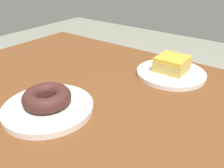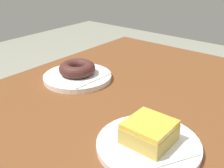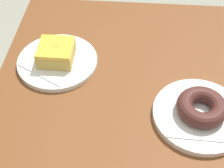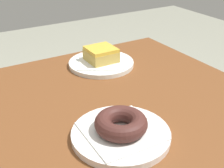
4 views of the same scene
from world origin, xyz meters
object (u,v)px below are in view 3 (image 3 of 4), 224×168
Objects in this scene: donut_chocolate_ring at (202,107)px; plate_glazed_square at (58,62)px; donut_glazed_square at (56,52)px; plate_chocolate_ring at (199,115)px.

plate_glazed_square is at bearing -112.92° from donut_chocolate_ring.
donut_chocolate_ring reaches higher than plate_glazed_square.
donut_glazed_square reaches higher than donut_chocolate_ring.
donut_glazed_square is 0.79× the size of donut_chocolate_ring.
plate_chocolate_ring is 0.03m from donut_chocolate_ring.
donut_chocolate_ring is (0.15, 0.35, -0.00)m from donut_glazed_square.
plate_glazed_square is 0.99× the size of plate_chocolate_ring.
plate_glazed_square is 2.37× the size of donut_glazed_square.
donut_glazed_square reaches higher than plate_glazed_square.
donut_chocolate_ring is at bearing 67.08° from plate_glazed_square.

